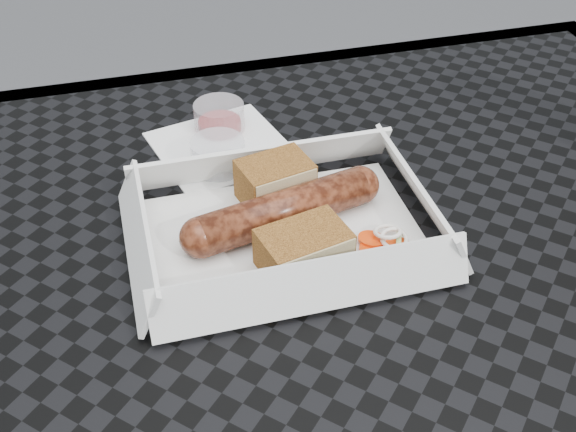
{
  "coord_description": "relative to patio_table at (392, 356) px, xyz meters",
  "views": [
    {
      "loc": [
        -0.18,
        -0.35,
        1.13
      ],
      "look_at": [
        -0.07,
        0.07,
        0.78
      ],
      "focal_mm": 45.0,
      "sensor_mm": 36.0,
      "label": 1
    }
  ],
  "objects": [
    {
      "name": "bread_near",
      "position": [
        -0.07,
        0.13,
        0.1
      ],
      "size": [
        0.07,
        0.05,
        0.04
      ],
      "primitive_type": "cube",
      "rotation": [
        0.0,
        0.0,
        0.22
      ],
      "color": "brown",
      "rests_on": "food_tray"
    },
    {
      "name": "veg_garnish",
      "position": [
        0.0,
        0.05,
        0.08
      ],
      "size": [
        0.03,
        0.03,
        0.0
      ],
      "color": "#F6400A",
      "rests_on": "food_tray"
    },
    {
      "name": "napkin",
      "position": [
        -0.09,
        0.23,
        0.08
      ],
      "size": [
        0.14,
        0.14,
        0.0
      ],
      "primitive_type": "cube",
      "rotation": [
        0.0,
        0.0,
        0.24
      ],
      "color": "white",
      "rests_on": "patio_table"
    },
    {
      "name": "condiment_cup_empty",
      "position": [
        -0.1,
        0.19,
        0.09
      ],
      "size": [
        0.05,
        0.05,
        0.03
      ],
      "primitive_type": "cylinder",
      "color": "silver",
      "rests_on": "patio_table"
    },
    {
      "name": "patio_table",
      "position": [
        0.0,
        0.0,
        0.0
      ],
      "size": [
        0.8,
        0.8,
        0.74
      ],
      "color": "black",
      "rests_on": "ground"
    },
    {
      "name": "food_tray",
      "position": [
        -0.07,
        0.08,
        0.08
      ],
      "size": [
        0.22,
        0.15,
        0.0
      ],
      "primitive_type": "cube",
      "color": "white",
      "rests_on": "patio_table"
    },
    {
      "name": "bratwurst",
      "position": [
        -0.07,
        0.09,
        0.1
      ],
      "size": [
        0.18,
        0.07,
        0.03
      ],
      "rotation": [
        0.0,
        0.0,
        0.22
      ],
      "color": "brown",
      "rests_on": "food_tray"
    },
    {
      "name": "bread_far",
      "position": [
        -0.07,
        0.04,
        0.1
      ],
      "size": [
        0.07,
        0.06,
        0.03
      ],
      "primitive_type": "cube",
      "rotation": [
        0.0,
        0.0,
        0.22
      ],
      "color": "brown",
      "rests_on": "food_tray"
    },
    {
      "name": "condiment_cup_sauce",
      "position": [
        -0.09,
        0.26,
        0.09
      ],
      "size": [
        0.05,
        0.05,
        0.03
      ],
      "primitive_type": "cylinder",
      "color": "maroon",
      "rests_on": "patio_table"
    }
  ]
}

